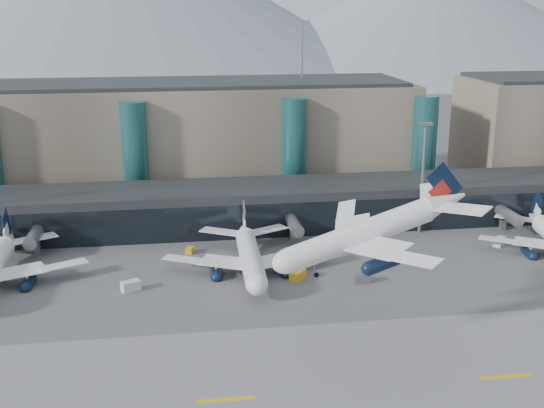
# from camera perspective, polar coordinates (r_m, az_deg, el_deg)

# --- Properties ---
(ground) EXTENTS (900.00, 900.00, 0.00)m
(ground) POSITION_cam_1_polar(r_m,az_deg,el_deg) (110.56, 6.03, -11.04)
(ground) COLOR #515154
(ground) RESTS_ON ground
(runway_strip) EXTENTS (400.00, 40.00, 0.04)m
(runway_strip) POSITION_cam_1_polar(r_m,az_deg,el_deg) (97.99, 8.26, -14.99)
(runway_strip) COLOR slate
(runway_strip) RESTS_ON ground
(runway_markings) EXTENTS (128.00, 1.00, 0.02)m
(runway_markings) POSITION_cam_1_polar(r_m,az_deg,el_deg) (97.98, 8.26, -14.97)
(runway_markings) COLOR gold
(runway_markings) RESTS_ON ground
(concourse) EXTENTS (170.00, 27.00, 10.00)m
(concourse) POSITION_cam_1_polar(r_m,az_deg,el_deg) (161.32, 1.05, -0.10)
(concourse) COLOR black
(concourse) RESTS_ON ground
(terminal_main) EXTENTS (130.00, 30.00, 31.00)m
(terminal_main) POSITION_cam_1_polar(r_m,az_deg,el_deg) (188.18, -8.13, 5.41)
(terminal_main) COLOR gray
(terminal_main) RESTS_ON ground
(teal_towers) EXTENTS (116.40, 19.40, 46.00)m
(teal_towers) POSITION_cam_1_polar(r_m,az_deg,el_deg) (173.12, -4.73, 4.08)
(teal_towers) COLOR #225E61
(teal_towers) RESTS_ON ground
(mountain_ridge) EXTENTS (910.00, 400.00, 110.00)m
(mountain_ridge) POSITION_cam_1_polar(r_m,az_deg,el_deg) (476.67, -3.54, 15.76)
(mountain_ridge) COLOR gray
(mountain_ridge) RESTS_ON ground
(lightmast_mid) EXTENTS (3.00, 1.20, 25.60)m
(lightmast_mid) POSITION_cam_1_polar(r_m,az_deg,el_deg) (157.51, 12.50, 2.66)
(lightmast_mid) COLOR slate
(lightmast_mid) RESTS_ON ground
(hero_jet) EXTENTS (31.36, 31.29, 10.17)m
(hero_jet) POSITION_cam_1_polar(r_m,az_deg,el_deg) (97.66, 8.89, -1.61)
(hero_jet) COLOR white
(hero_jet) RESTS_ON ground
(jet_parked_mid) EXTENTS (36.24, 35.18, 11.67)m
(jet_parked_mid) POSITION_cam_1_polar(r_m,az_deg,el_deg) (135.61, -1.94, -3.60)
(jet_parked_mid) COLOR white
(jet_parked_mid) RESTS_ON ground
(veh_a) EXTENTS (3.86, 3.17, 1.90)m
(veh_a) POSITION_cam_1_polar(r_m,az_deg,el_deg) (128.77, -11.74, -6.73)
(veh_a) COLOR silver
(veh_a) RESTS_ON ground
(veh_b) EXTENTS (2.01, 2.57, 1.30)m
(veh_b) POSITION_cam_1_polar(r_m,az_deg,el_deg) (145.55, -6.91, -3.87)
(veh_b) COLOR gold
(veh_b) RESTS_ON ground
(veh_c) EXTENTS (3.23, 1.81, 1.75)m
(veh_c) POSITION_cam_1_polar(r_m,az_deg,el_deg) (130.87, 7.56, -6.17)
(veh_c) COLOR #4D4C51
(veh_c) RESTS_ON ground
(veh_d) EXTENTS (3.50, 3.42, 1.82)m
(veh_d) POSITION_cam_1_polar(r_m,az_deg,el_deg) (156.91, 18.50, -3.01)
(veh_d) COLOR silver
(veh_d) RESTS_ON ground
(veh_g) EXTENTS (1.90, 2.40, 1.22)m
(veh_g) POSITION_cam_1_polar(r_m,az_deg,el_deg) (148.61, 8.41, -3.51)
(veh_g) COLOR silver
(veh_g) RESTS_ON ground
(veh_h) EXTENTS (3.67, 3.77, 1.91)m
(veh_h) POSITION_cam_1_polar(r_m,az_deg,el_deg) (130.87, 2.16, -5.99)
(veh_h) COLOR gold
(veh_h) RESTS_ON ground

